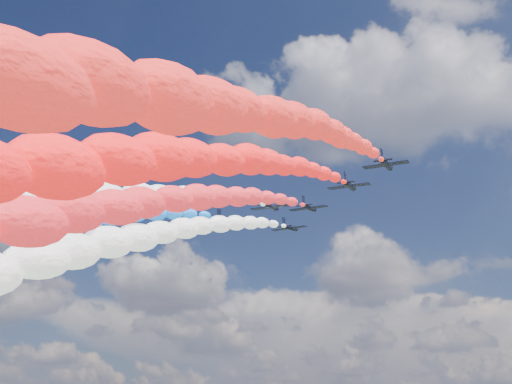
% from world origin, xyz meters
% --- Properties ---
extents(jet_0, '(9.95, 13.21, 5.04)m').
position_xyz_m(jet_0, '(-31.45, -5.64, 110.24)').
color(jet_0, black).
extents(jet_1, '(9.89, 13.17, 5.04)m').
position_xyz_m(jet_1, '(-22.73, 3.98, 110.24)').
color(jet_1, black).
extents(trail_1, '(6.03, 104.06, 40.55)m').
position_xyz_m(trail_1, '(-22.73, -50.20, 91.99)').
color(trail_1, blue).
extents(jet_2, '(9.90, 13.18, 5.04)m').
position_xyz_m(jet_2, '(-12.54, 15.03, 110.24)').
color(jet_2, black).
extents(trail_2, '(6.03, 104.06, 40.55)m').
position_xyz_m(trail_2, '(-12.54, -39.15, 91.99)').
color(trail_2, blue).
extents(jet_3, '(9.87, 13.16, 5.04)m').
position_xyz_m(jet_3, '(1.54, 9.70, 110.24)').
color(jet_3, black).
extents(trail_3, '(6.03, 104.06, 40.55)m').
position_xyz_m(trail_3, '(1.54, -44.48, 91.99)').
color(trail_3, silver).
extents(jet_4, '(9.80, 13.10, 5.04)m').
position_xyz_m(jet_4, '(0.15, 27.62, 110.24)').
color(jet_4, black).
extents(trail_4, '(6.03, 104.06, 40.55)m').
position_xyz_m(trail_4, '(0.15, -26.56, 91.99)').
color(trail_4, white).
extents(jet_5, '(9.41, 12.83, 5.04)m').
position_xyz_m(jet_5, '(9.93, 13.86, 110.24)').
color(jet_5, black).
extents(trail_5, '(6.03, 104.06, 40.55)m').
position_xyz_m(trail_5, '(9.93, -40.33, 91.99)').
color(trail_5, red).
extents(jet_6, '(9.80, 13.10, 5.04)m').
position_xyz_m(jet_6, '(22.89, 3.12, 110.24)').
color(jet_6, black).
extents(trail_6, '(6.03, 104.06, 40.55)m').
position_xyz_m(trail_6, '(22.89, -51.06, 91.99)').
color(trail_6, red).
extents(jet_7, '(9.48, 12.88, 5.04)m').
position_xyz_m(jet_7, '(32.98, -5.91, 110.24)').
color(jet_7, black).
extents(trail_7, '(6.03, 104.06, 40.55)m').
position_xyz_m(trail_7, '(32.98, -60.09, 91.99)').
color(trail_7, red).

